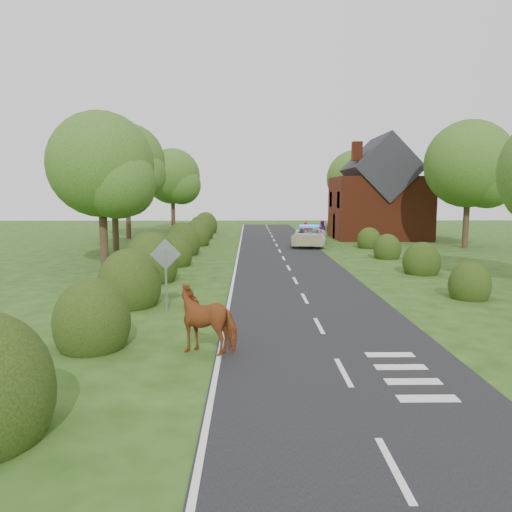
{
  "coord_description": "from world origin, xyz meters",
  "views": [
    {
      "loc": [
        -2.14,
        -14.9,
        4.07
      ],
      "look_at": [
        -1.84,
        7.03,
        1.3
      ],
      "focal_mm": 35.0,
      "sensor_mm": 36.0,
      "label": 1
    }
  ],
  "objects_px": {
    "road_sign": "(166,264)",
    "cow": "(209,324)",
    "pedestrian_purple": "(322,231)",
    "police_van": "(309,236)",
    "pedestrian_red": "(305,232)"
  },
  "relations": [
    {
      "from": "pedestrian_purple",
      "to": "road_sign",
      "type": "bearing_deg",
      "value": 78.67
    },
    {
      "from": "road_sign",
      "to": "pedestrian_purple",
      "type": "height_order",
      "value": "road_sign"
    },
    {
      "from": "pedestrian_purple",
      "to": "police_van",
      "type": "bearing_deg",
      "value": 76.54
    },
    {
      "from": "road_sign",
      "to": "pedestrian_purple",
      "type": "distance_m",
      "value": 26.83
    },
    {
      "from": "road_sign",
      "to": "police_van",
      "type": "xyz_separation_m",
      "value": [
        7.5,
        21.48,
        -0.9
      ]
    },
    {
      "from": "road_sign",
      "to": "cow",
      "type": "bearing_deg",
      "value": -67.27
    },
    {
      "from": "road_sign",
      "to": "pedestrian_red",
      "type": "relative_size",
      "value": 1.51
    },
    {
      "from": "police_van",
      "to": "road_sign",
      "type": "bearing_deg",
      "value": -99.57
    },
    {
      "from": "police_van",
      "to": "pedestrian_red",
      "type": "relative_size",
      "value": 3.45
    },
    {
      "from": "road_sign",
      "to": "cow",
      "type": "height_order",
      "value": "road_sign"
    },
    {
      "from": "police_van",
      "to": "pedestrian_purple",
      "type": "height_order",
      "value": "pedestrian_purple"
    },
    {
      "from": "cow",
      "to": "pedestrian_red",
      "type": "distance_m",
      "value": 29.62
    },
    {
      "from": "cow",
      "to": "police_van",
      "type": "bearing_deg",
      "value": -174.79
    },
    {
      "from": "road_sign",
      "to": "pedestrian_purple",
      "type": "bearing_deg",
      "value": 70.37
    },
    {
      "from": "cow",
      "to": "pedestrian_red",
      "type": "height_order",
      "value": "pedestrian_red"
    }
  ]
}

